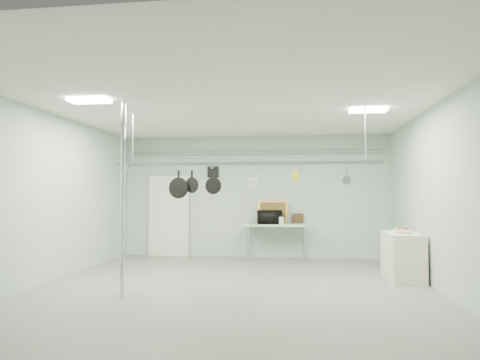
# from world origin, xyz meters

# --- Properties ---
(floor) EXTENTS (8.00, 8.00, 0.00)m
(floor) POSITION_xyz_m (0.00, 0.00, 0.00)
(floor) COLOR gray
(floor) RESTS_ON ground
(ceiling) EXTENTS (7.00, 8.00, 0.02)m
(ceiling) POSITION_xyz_m (0.00, 0.00, 3.19)
(ceiling) COLOR silver
(ceiling) RESTS_ON back_wall
(back_wall) EXTENTS (7.00, 0.02, 3.20)m
(back_wall) POSITION_xyz_m (0.00, 3.99, 1.60)
(back_wall) COLOR #9DBCB2
(back_wall) RESTS_ON floor
(right_wall) EXTENTS (0.02, 8.00, 3.20)m
(right_wall) POSITION_xyz_m (3.49, 0.00, 1.60)
(right_wall) COLOR #9DBCB2
(right_wall) RESTS_ON floor
(door) EXTENTS (1.10, 0.10, 2.20)m
(door) POSITION_xyz_m (-2.30, 3.94, 1.05)
(door) COLOR silver
(door) RESTS_ON floor
(wall_vent) EXTENTS (0.30, 0.04, 0.30)m
(wall_vent) POSITION_xyz_m (-1.10, 3.97, 2.25)
(wall_vent) COLOR black
(wall_vent) RESTS_ON back_wall
(conduit_pipe) EXTENTS (6.60, 0.07, 0.07)m
(conduit_pipe) POSITION_xyz_m (0.00, 3.90, 2.75)
(conduit_pipe) COLOR gray
(conduit_pipe) RESTS_ON back_wall
(chrome_pole) EXTENTS (0.08, 0.08, 3.20)m
(chrome_pole) POSITION_xyz_m (-1.70, -0.60, 1.60)
(chrome_pole) COLOR silver
(chrome_pole) RESTS_ON floor
(prep_table) EXTENTS (1.60, 0.70, 0.91)m
(prep_table) POSITION_xyz_m (0.60, 3.60, 0.83)
(prep_table) COLOR #B5D5BD
(prep_table) RESTS_ON floor
(side_cabinet) EXTENTS (0.60, 1.20, 0.90)m
(side_cabinet) POSITION_xyz_m (3.15, 1.40, 0.45)
(side_cabinet) COLOR silver
(side_cabinet) RESTS_ON floor
(pot_rack) EXTENTS (4.80, 0.06, 1.00)m
(pot_rack) POSITION_xyz_m (0.20, 0.30, 2.23)
(pot_rack) COLOR #B7B7BC
(pot_rack) RESTS_ON ceiling
(light_panel_left) EXTENTS (0.65, 0.30, 0.05)m
(light_panel_left) POSITION_xyz_m (-2.20, -0.80, 3.16)
(light_panel_left) COLOR white
(light_panel_left) RESTS_ON ceiling
(light_panel_right) EXTENTS (0.65, 0.30, 0.05)m
(light_panel_right) POSITION_xyz_m (2.40, 0.60, 3.16)
(light_panel_right) COLOR white
(light_panel_right) RESTS_ON ceiling
(microwave) EXTENTS (0.66, 0.49, 0.34)m
(microwave) POSITION_xyz_m (0.44, 3.57, 1.07)
(microwave) COLOR black
(microwave) RESTS_ON prep_table
(coffee_canister) EXTENTS (0.15, 0.15, 0.19)m
(coffee_canister) POSITION_xyz_m (0.74, 3.40, 1.00)
(coffee_canister) COLOR silver
(coffee_canister) RESTS_ON prep_table
(painting_large) EXTENTS (0.79, 0.18, 0.58)m
(painting_large) POSITION_xyz_m (0.50, 3.90, 1.20)
(painting_large) COLOR gold
(painting_large) RESTS_ON prep_table
(painting_small) EXTENTS (0.30, 0.08, 0.25)m
(painting_small) POSITION_xyz_m (1.14, 3.90, 1.03)
(painting_small) COLOR #352412
(painting_small) RESTS_ON prep_table
(fruit_bowl) EXTENTS (0.34, 0.34, 0.08)m
(fruit_bowl) POSITION_xyz_m (3.13, 1.30, 0.94)
(fruit_bowl) COLOR white
(fruit_bowl) RESTS_ON side_cabinet
(skillet_left) EXTENTS (0.39, 0.12, 0.51)m
(skillet_left) POSITION_xyz_m (-1.02, 0.30, 1.83)
(skillet_left) COLOR black
(skillet_left) RESTS_ON pot_rack
(skillet_mid) EXTENTS (0.28, 0.16, 0.40)m
(skillet_mid) POSITION_xyz_m (-0.77, 0.30, 1.89)
(skillet_mid) COLOR black
(skillet_mid) RESTS_ON pot_rack
(skillet_right) EXTENTS (0.31, 0.12, 0.41)m
(skillet_right) POSITION_xyz_m (-0.37, 0.30, 1.88)
(skillet_right) COLOR black
(skillet_right) RESTS_ON pot_rack
(whisk) EXTENTS (0.16, 0.16, 0.34)m
(whisk) POSITION_xyz_m (0.35, 0.30, 1.91)
(whisk) COLOR silver
(whisk) RESTS_ON pot_rack
(grater) EXTENTS (0.10, 0.04, 0.23)m
(grater) POSITION_xyz_m (1.10, 0.30, 1.97)
(grater) COLOR yellow
(grater) RESTS_ON pot_rack
(saucepan) EXTENTS (0.16, 0.10, 0.26)m
(saucepan) POSITION_xyz_m (1.97, 0.30, 1.95)
(saucepan) COLOR #B5B4B9
(saucepan) RESTS_ON pot_rack
(fruit_cluster) EXTENTS (0.24, 0.24, 0.09)m
(fruit_cluster) POSITION_xyz_m (3.13, 1.30, 0.98)
(fruit_cluster) COLOR #AC0F17
(fruit_cluster) RESTS_ON fruit_bowl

